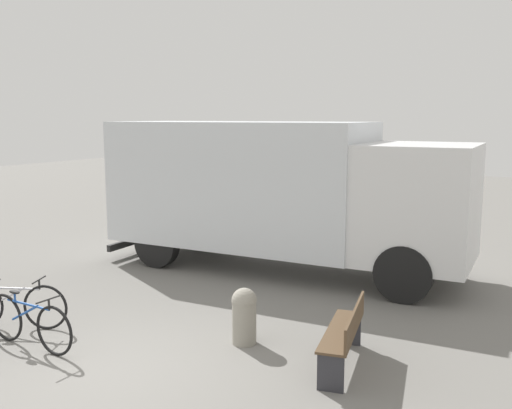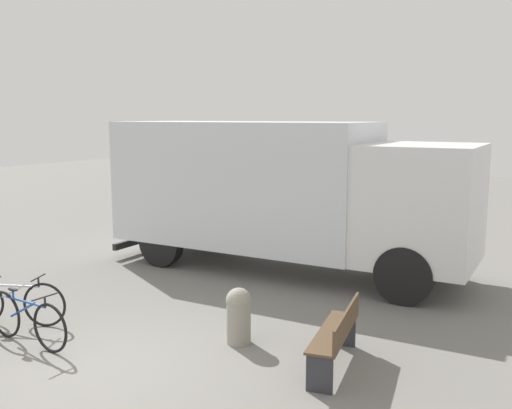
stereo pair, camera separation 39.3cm
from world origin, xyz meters
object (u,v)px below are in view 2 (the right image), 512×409
Objects in this scene: bollard_near_bench at (239,314)px; delivery_truck at (282,188)px; bicycle_near at (13,302)px; park_bench at (338,334)px; bicycle_middle at (27,319)px.

delivery_truck is at bearing 111.38° from bollard_near_bench.
bollard_near_bench is (3.61, 1.37, 0.07)m from bicycle_near.
park_bench is at bearing -54.95° from delivery_truck.
park_bench is 1.02× the size of bicycle_near.
bicycle_middle is 2.11× the size of bollard_near_bench.
delivery_truck is 6.16m from bicycle_middle.
bollard_near_bench is at bearing 78.01° from park_bench.
delivery_truck is at bearing 26.00° from park_bench.
bicycle_near is at bearing -113.48° from delivery_truck.
delivery_truck reaches higher than bollard_near_bench.
park_bench is at bearing -9.51° from bicycle_near.
bollard_near_bench reaches higher than bicycle_near.
bicycle_near is 1.94× the size of bollard_near_bench.
bicycle_near is (-2.00, -5.48, -1.46)m from delivery_truck.
bicycle_near and bicycle_middle have the same top height.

